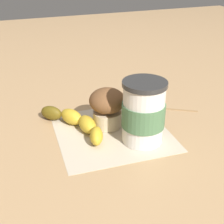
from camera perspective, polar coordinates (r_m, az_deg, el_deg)
name	(u,v)px	position (r m, az deg, el deg)	size (l,w,h in m)	color
ground_plane	(112,132)	(0.75, 0.00, -3.68)	(3.00, 3.00, 0.00)	tan
paper_napkin	(112,132)	(0.75, 0.00, -3.63)	(0.26, 0.26, 0.00)	beige
coffee_cup	(143,113)	(0.69, 5.76, -0.12)	(0.10, 0.10, 0.14)	silver
muffin	(107,106)	(0.75, -0.86, 1.11)	(0.09, 0.09, 0.10)	beige
banana	(76,122)	(0.76, -6.52, -1.78)	(0.13, 0.21, 0.04)	gold
wooden_stirrer	(177,110)	(0.87, 11.84, 0.44)	(0.11, 0.01, 0.00)	#9E7547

